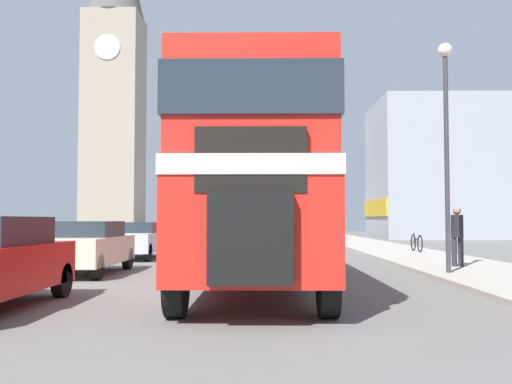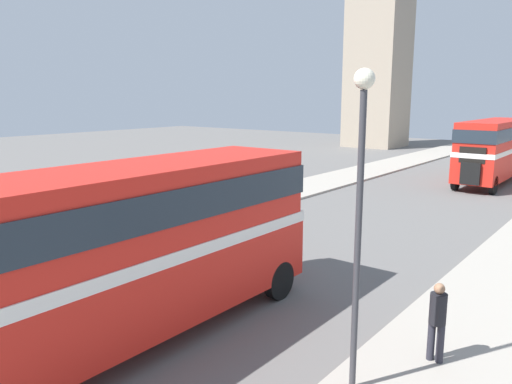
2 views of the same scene
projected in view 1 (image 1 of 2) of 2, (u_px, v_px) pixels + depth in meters
name	position (u px, v px, depth m)	size (l,w,h in m)	color
ground_plane	(221.00, 288.00, 12.11)	(120.00, 120.00, 0.00)	slate
double_decker_bus	(256.00, 177.00, 12.94)	(2.55, 10.84, 4.03)	red
bus_distant	(275.00, 207.00, 40.89)	(2.40, 9.85, 4.02)	red
car_parked_mid	(85.00, 246.00, 15.25)	(1.79, 3.99, 1.41)	beige
car_parked_far	(136.00, 239.00, 21.32)	(1.75, 4.09, 1.36)	silver
pedestrian_walking	(457.00, 233.00, 16.30)	(0.34, 0.34, 1.69)	#282833
bicycle_on_pavement	(417.00, 243.00, 23.93)	(0.05, 1.76, 0.78)	black
street_lamp	(446.00, 121.00, 14.52)	(0.36, 0.36, 5.86)	#38383D
church_tower	(115.00, 64.00, 59.58)	(5.89, 5.89, 34.75)	tan
shop_building_block	(472.00, 170.00, 45.67)	(15.58, 9.22, 10.83)	#999EA8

